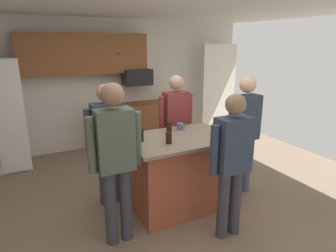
{
  "coord_description": "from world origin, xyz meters",
  "views": [
    {
      "loc": [
        -1.55,
        -3.15,
        2.14
      ],
      "look_at": [
        0.16,
        0.21,
        1.05
      ],
      "focal_mm": 31.13,
      "sensor_mm": 36.0,
      "label": 1
    }
  ],
  "objects": [
    {
      "name": "person_guest_by_door",
      "position": [
        0.37,
        -0.87,
        0.94
      ],
      "size": [
        0.57,
        0.22,
        1.64
      ],
      "rotation": [
        0.0,
        0.0,
        1.84
      ],
      "color": "#383842",
      "rests_on": "ground"
    },
    {
      "name": "glass_stout_tall",
      "position": [
        -0.33,
        -0.01,
        1.05
      ],
      "size": [
        0.07,
        0.07,
        0.15
      ],
      "color": "black",
      "rests_on": "kitchen_island"
    },
    {
      "name": "person_host_foreground",
      "position": [
        -0.77,
        -0.41,
        1.03
      ],
      "size": [
        0.57,
        0.23,
        1.77
      ],
      "rotation": [
        0.0,
        0.0,
        0.34
      ],
      "color": "#383842",
      "rests_on": "ground"
    },
    {
      "name": "mug_blue_stoneware",
      "position": [
        0.34,
        0.19,
        1.03
      ],
      "size": [
        0.13,
        0.09,
        0.09
      ],
      "color": "#4C6B99",
      "rests_on": "kitchen_island"
    },
    {
      "name": "floor",
      "position": [
        0.0,
        0.0,
        0.0
      ],
      "size": [
        7.04,
        7.04,
        0.0
      ],
      "primitive_type": "plane",
      "color": "#7F6B56",
      "rests_on": "ground"
    },
    {
      "name": "person_guest_left",
      "position": [
        -0.62,
        0.43,
        0.94
      ],
      "size": [
        0.57,
        0.22,
        1.64
      ],
      "rotation": [
        0.0,
        0.0,
        -0.59
      ],
      "color": "#383842",
      "rests_on": "ground"
    },
    {
      "name": "cabinet_run_upper",
      "position": [
        -0.4,
        2.6,
        1.93
      ],
      "size": [
        2.4,
        0.38,
        0.75
      ],
      "color": "brown"
    },
    {
      "name": "back_wall",
      "position": [
        0.0,
        2.8,
        1.3
      ],
      "size": [
        6.4,
        0.1,
        2.6
      ],
      "primitive_type": "cube",
      "color": "silver",
      "rests_on": "ground"
    },
    {
      "name": "microwave_over_range",
      "position": [
        0.6,
        2.5,
        1.45
      ],
      "size": [
        0.56,
        0.4,
        0.32
      ],
      "primitive_type": "cube",
      "color": "black"
    },
    {
      "name": "cabinet_run_lower",
      "position": [
        0.6,
        2.48,
        0.45
      ],
      "size": [
        1.8,
        0.63,
        0.9
      ],
      "color": "brown",
      "rests_on": "ground"
    },
    {
      "name": "glass_pilsner",
      "position": [
        -0.06,
        -0.24,
        1.05
      ],
      "size": [
        0.07,
        0.07,
        0.14
      ],
      "color": "black",
      "rests_on": "kitchen_island"
    },
    {
      "name": "person_elder_center",
      "position": [
        1.16,
        -0.16,
        0.99
      ],
      "size": [
        0.57,
        0.22,
        1.7
      ],
      "rotation": [
        0.0,
        0.0,
        3.06
      ],
      "color": "#4C5166",
      "rests_on": "ground"
    },
    {
      "name": "french_door_window_panel",
      "position": [
        2.6,
        2.4,
        1.1
      ],
      "size": [
        0.9,
        0.06,
        2.0
      ],
      "primitive_type": "cube",
      "color": "white",
      "rests_on": "ground"
    },
    {
      "name": "kitchen_island",
      "position": [
        0.16,
        -0.09,
        0.5
      ],
      "size": [
        1.32,
        0.91,
        0.98
      ],
      "color": "#9E4C33",
      "rests_on": "ground"
    },
    {
      "name": "glass_dark_ale",
      "position": [
        0.15,
        0.18,
        1.05
      ],
      "size": [
        0.07,
        0.07,
        0.13
      ],
      "color": "black",
      "rests_on": "kitchen_island"
    },
    {
      "name": "person_guest_right",
      "position": [
        0.52,
        0.67,
        0.96
      ],
      "size": [
        0.57,
        0.22,
        1.67
      ],
      "rotation": [
        0.0,
        0.0,
        -2.02
      ],
      "color": "#383842",
      "rests_on": "ground"
    }
  ]
}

